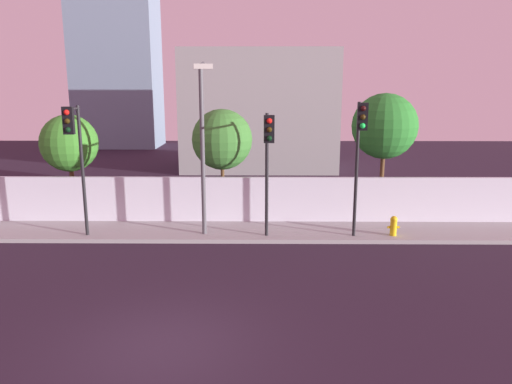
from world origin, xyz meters
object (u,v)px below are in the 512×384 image
at_px(roadside_tree_midleft, 222,140).
at_px(traffic_light_left, 268,149).
at_px(traffic_light_center, 360,142).
at_px(fire_hydrant, 394,225).
at_px(traffic_light_right, 75,144).
at_px(roadside_tree_midright, 385,126).
at_px(street_lamp_curbside, 203,136).
at_px(roadside_tree_leftmost, 69,143).

bearing_deg(roadside_tree_midleft, traffic_light_left, -63.10).
bearing_deg(traffic_light_center, roadside_tree_midleft, 144.97).
relative_size(traffic_light_center, fire_hydrant, 6.59).
distance_m(traffic_light_right, roadside_tree_midright, 11.95).
xyz_separation_m(street_lamp_curbside, roadside_tree_midleft, (0.44, 3.01, -0.45)).
xyz_separation_m(traffic_light_left, roadside_tree_midleft, (-1.84, 3.64, -0.07)).
bearing_deg(traffic_light_center, fire_hydrant, 20.02).
bearing_deg(street_lamp_curbside, traffic_light_right, -172.71).
relative_size(street_lamp_curbside, fire_hydrant, 8.35).
bearing_deg(fire_hydrant, traffic_light_right, -176.83).
height_order(street_lamp_curbside, roadside_tree_midleft, street_lamp_curbside).
relative_size(traffic_light_right, roadside_tree_midright, 0.90).
xyz_separation_m(street_lamp_curbside, roadside_tree_leftmost, (-5.91, 3.01, -0.62)).
bearing_deg(roadside_tree_leftmost, street_lamp_curbside, -26.98).
height_order(traffic_light_left, roadside_tree_midright, roadside_tree_midright).
height_order(traffic_light_center, roadside_tree_midleft, traffic_light_center).
bearing_deg(fire_hydrant, street_lamp_curbside, -179.41).
distance_m(traffic_light_left, fire_hydrant, 5.47).
distance_m(traffic_light_center, traffic_light_right, 9.70).
xyz_separation_m(traffic_light_left, traffic_light_right, (-6.58, 0.08, 0.17)).
distance_m(traffic_light_center, roadside_tree_midright, 3.88).
xyz_separation_m(fire_hydrant, roadside_tree_midright, (0.21, 2.94, 3.34)).
xyz_separation_m(traffic_light_center, street_lamp_curbside, (-5.41, 0.47, 0.14)).
relative_size(traffic_light_left, roadside_tree_midright, 0.85).
height_order(traffic_light_center, traffic_light_right, traffic_light_center).
relative_size(traffic_light_right, street_lamp_curbside, 0.77).
xyz_separation_m(roadside_tree_leftmost, roadside_tree_midright, (13.02, 0.00, 0.71)).
bearing_deg(street_lamp_curbside, traffic_light_center, -4.98).
bearing_deg(traffic_light_left, street_lamp_curbside, 164.68).
bearing_deg(roadside_tree_midright, traffic_light_right, -162.67).
distance_m(traffic_light_right, street_lamp_curbside, 4.34).
relative_size(fire_hydrant, roadside_tree_leftmost, 0.17).
bearing_deg(traffic_light_right, roadside_tree_midright, 17.33).
bearing_deg(traffic_light_center, traffic_light_left, -177.15).
bearing_deg(traffic_light_center, traffic_light_right, -179.54).
xyz_separation_m(roadside_tree_midleft, roadside_tree_midright, (6.67, 0.00, 0.55)).
bearing_deg(roadside_tree_midleft, traffic_light_center, -35.03).
height_order(traffic_light_right, roadside_tree_midright, roadside_tree_midright).
xyz_separation_m(traffic_light_right, fire_hydrant, (11.19, 0.62, -3.03)).
xyz_separation_m(traffic_light_left, roadside_tree_leftmost, (-8.20, 3.64, -0.23)).
xyz_separation_m(street_lamp_curbside, fire_hydrant, (6.89, 0.07, -3.24)).
bearing_deg(roadside_tree_midright, traffic_light_center, -116.05).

